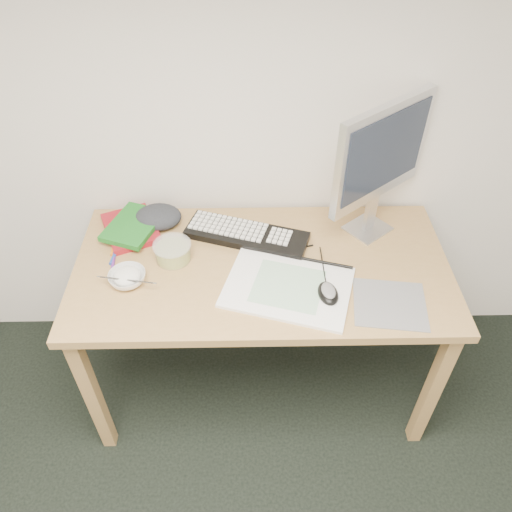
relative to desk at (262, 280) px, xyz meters
The scene contains 18 objects.
desk is the anchor object (origin of this frame).
mousepad 0.49m from the desk, 25.19° to the right, with size 0.25×0.22×0.00m, color slate.
sketchpad 0.18m from the desk, 54.23° to the right, with size 0.44×0.31×0.01m, color white.
keyboard 0.19m from the desk, 109.96° to the left, with size 0.48×0.15×0.03m, color black.
monitor 0.63m from the desk, 25.02° to the left, with size 0.38×0.31×0.54m.
mouse 0.30m from the desk, 36.65° to the right, with size 0.07×0.11×0.04m, color black.
rice_bowl 0.50m from the desk, behind, with size 0.13×0.13×0.04m, color silver.
chopsticks 0.51m from the desk, 166.46° to the right, with size 0.02×0.02×0.21m, color silver.
fruit_tub 0.35m from the desk, behind, with size 0.14×0.14×0.07m, color #EBCE53.
book_red 0.57m from the desk, 158.36° to the left, with size 0.19×0.25×0.03m, color maroon.
book_green 0.55m from the desk, 158.74° to the left, with size 0.18×0.24×0.02m, color #1A6B1F.
cloth_lump 0.50m from the desk, 148.75° to the left, with size 0.16×0.13×0.07m, color #222429.
pencil_pink 0.13m from the desk, 118.77° to the left, with size 0.01×0.01×0.17m, color pink.
pencil_tan 0.11m from the desk, 113.38° to the left, with size 0.01×0.01×0.20m, color tan.
pencil_black 0.17m from the desk, 33.97° to the left, with size 0.01×0.01×0.17m, color black.
marker_blue 0.57m from the desk, behind, with size 0.01×0.01×0.14m, color #1E41A4.
marker_orange 0.59m from the desk, 167.40° to the left, with size 0.01×0.01×0.14m, color orange.
marker_purple 0.56m from the desk, behind, with size 0.01×0.01×0.14m, color #61258B.
Camera 1 is at (-0.08, 0.09, 2.04)m, focal length 35.00 mm.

